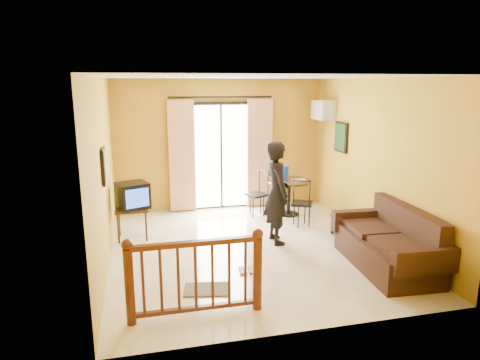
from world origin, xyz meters
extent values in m
plane|color=beige|center=(0.00, 0.00, 0.00)|extent=(5.00, 5.00, 0.00)
plane|color=white|center=(0.00, 0.00, 2.80)|extent=(5.00, 5.00, 0.00)
plane|color=#B78C23|center=(0.00, 2.50, 1.40)|extent=(4.50, 0.00, 4.50)
plane|color=#B78C23|center=(0.00, -2.50, 1.40)|extent=(4.50, 0.00, 4.50)
plane|color=#B78C23|center=(-2.25, 0.00, 1.40)|extent=(0.00, 5.00, 5.00)
plane|color=#B78C23|center=(2.25, 0.00, 1.40)|extent=(0.00, 5.00, 5.00)
cube|color=black|center=(0.00, 2.48, 1.15)|extent=(1.34, 0.03, 2.34)
cube|color=white|center=(0.00, 2.45, 1.15)|extent=(1.20, 0.04, 2.20)
cube|color=black|center=(0.00, 2.43, 1.15)|extent=(0.04, 0.02, 2.20)
cube|color=#FAEABD|center=(-0.85, 2.40, 1.20)|extent=(0.55, 0.08, 2.35)
cube|color=#FAEABD|center=(0.85, 2.40, 1.20)|extent=(0.55, 0.08, 2.35)
cylinder|color=black|center=(0.00, 2.40, 2.42)|extent=(2.20, 0.04, 0.04)
cube|color=black|center=(-1.90, 0.95, 0.54)|extent=(0.56, 0.47, 0.04)
cylinder|color=black|center=(-2.13, 0.76, 0.27)|extent=(0.04, 0.04, 0.54)
cylinder|color=black|center=(-1.67, 0.76, 0.27)|extent=(0.04, 0.04, 0.54)
cylinder|color=black|center=(-2.13, 1.14, 0.27)|extent=(0.04, 0.04, 0.54)
cylinder|color=black|center=(-1.67, 1.14, 0.27)|extent=(0.04, 0.04, 0.54)
cube|color=black|center=(-1.87, 0.95, 0.79)|extent=(0.63, 0.60, 0.45)
cube|color=blue|center=(-1.79, 0.74, 0.79)|extent=(0.38, 0.16, 0.32)
cube|color=black|center=(-2.22, -0.20, 1.55)|extent=(0.04, 0.42, 0.52)
cube|color=#5D5850|center=(-2.19, -0.20, 1.55)|extent=(0.01, 0.34, 0.44)
cylinder|color=black|center=(1.27, 1.65, 0.72)|extent=(0.89, 0.89, 0.04)
cylinder|color=black|center=(1.27, 1.65, 0.36)|extent=(0.08, 0.08, 0.72)
cylinder|color=black|center=(1.27, 1.65, 0.01)|extent=(0.44, 0.44, 0.03)
cylinder|color=#143DC4|center=(1.18, 1.68, 0.89)|extent=(0.16, 0.16, 0.30)
cube|color=white|center=(1.45, 1.55, 0.75)|extent=(0.31, 0.23, 0.02)
cube|color=silver|center=(2.10, 1.95, 2.15)|extent=(0.30, 0.60, 0.40)
cube|color=gray|center=(1.95, 1.95, 2.15)|extent=(0.02, 0.56, 0.36)
cube|color=black|center=(2.22, 1.30, 1.65)|extent=(0.04, 0.50, 0.60)
cube|color=black|center=(2.19, 1.30, 1.65)|extent=(0.01, 0.42, 0.52)
cube|color=black|center=(1.85, -0.02, 0.35)|extent=(0.47, 0.84, 0.04)
cube|color=black|center=(1.85, -0.02, 0.11)|extent=(0.43, 0.80, 0.03)
cube|color=black|center=(1.66, -0.39, 0.18)|extent=(0.05, 0.05, 0.35)
cube|color=black|center=(2.04, -0.39, 0.18)|extent=(0.05, 0.05, 0.35)
cube|color=black|center=(1.66, 0.36, 0.18)|extent=(0.05, 0.05, 0.35)
cube|color=black|center=(2.04, 0.36, 0.18)|extent=(0.05, 0.05, 0.35)
imported|color=#4E341B|center=(1.85, 0.09, 0.41)|extent=(0.23, 0.23, 0.06)
cube|color=black|center=(1.80, -1.18, 0.22)|extent=(1.00, 1.83, 0.45)
cube|color=black|center=(2.13, -1.18, 0.61)|extent=(0.31, 1.79, 0.61)
cube|color=black|center=(1.80, -2.05, 0.47)|extent=(0.90, 0.23, 0.33)
cube|color=black|center=(1.80, -0.31, 0.47)|extent=(0.90, 0.23, 0.33)
cube|color=black|center=(1.74, -1.57, 0.48)|extent=(0.66, 0.76, 0.11)
cube|color=black|center=(1.74, -0.79, 0.48)|extent=(0.66, 0.76, 0.11)
imported|color=black|center=(0.53, 0.21, 0.88)|extent=(0.44, 0.66, 1.76)
cylinder|color=#471E0F|center=(-1.90, -1.90, 0.46)|extent=(0.11, 0.11, 0.92)
cylinder|color=#471E0F|center=(-0.40, -1.90, 0.46)|extent=(0.11, 0.11, 0.92)
sphere|color=#471E0F|center=(-1.90, -1.90, 0.97)|extent=(0.13, 0.13, 0.13)
sphere|color=#471E0F|center=(-0.40, -1.90, 0.97)|extent=(0.13, 0.13, 0.13)
cube|color=#471E0F|center=(-1.15, -1.90, 0.92)|extent=(1.55, 0.08, 0.06)
cube|color=#471E0F|center=(-1.15, -1.90, 0.10)|extent=(1.55, 0.06, 0.05)
cube|color=#5A5548|center=(-0.93, -1.28, 0.01)|extent=(0.66, 0.50, 0.02)
cube|color=#4E341B|center=(-0.32, -0.85, 0.01)|extent=(0.13, 0.26, 0.03)
cube|color=#4E341B|center=(-0.18, -0.85, 0.01)|extent=(0.13, 0.26, 0.03)
camera|label=1|loc=(-1.71, -6.50, 2.72)|focal=32.00mm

